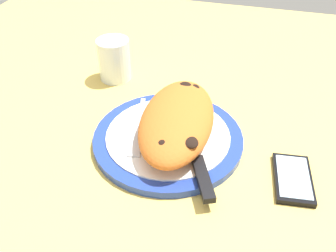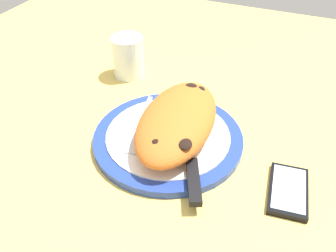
% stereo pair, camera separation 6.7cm
% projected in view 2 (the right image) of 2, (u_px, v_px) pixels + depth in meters
% --- Properties ---
extents(ground_plane, '(1.50, 1.50, 0.03)m').
position_uv_depth(ground_plane, '(168.00, 147.00, 0.71)').
color(ground_plane, '#DBB756').
extents(plate, '(0.28, 0.28, 0.02)m').
position_uv_depth(plate, '(168.00, 138.00, 0.69)').
color(plate, '#233D99').
rests_on(plate, ground_plane).
extents(calzone, '(0.26, 0.15, 0.06)m').
position_uv_depth(calzone, '(177.00, 121.00, 0.67)').
color(calzone, '#C16023').
rests_on(calzone, plate).
extents(fork, '(0.18, 0.06, 0.00)m').
position_uv_depth(fork, '(139.00, 128.00, 0.70)').
color(fork, silver).
rests_on(fork, plate).
extents(knife, '(0.22, 0.11, 0.01)m').
position_uv_depth(knife, '(192.00, 168.00, 0.61)').
color(knife, silver).
rests_on(knife, plate).
extents(smartphone, '(0.12, 0.07, 0.01)m').
position_uv_depth(smartphone, '(288.00, 190.00, 0.60)').
color(smartphone, black).
rests_on(smartphone, ground_plane).
extents(water_glass, '(0.08, 0.08, 0.10)m').
position_uv_depth(water_glass, '(128.00, 59.00, 0.87)').
color(water_glass, silver).
rests_on(water_glass, ground_plane).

